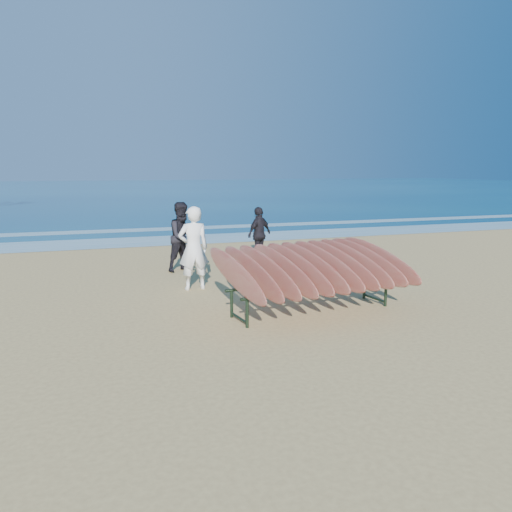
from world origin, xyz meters
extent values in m
plane|color=tan|center=(0.00, 0.00, 0.00)|extent=(120.00, 120.00, 0.00)
plane|color=navy|center=(0.00, 55.00, 0.01)|extent=(160.00, 160.00, 0.00)
plane|color=white|center=(0.00, 10.00, 0.01)|extent=(160.00, 160.00, 0.00)
plane|color=white|center=(0.00, 13.50, 0.01)|extent=(160.00, 160.00, 0.00)
cylinder|color=#1D2E1F|center=(-0.62, -0.61, 0.25)|extent=(0.06, 0.06, 0.50)
cylinder|color=#1D2E1F|center=(2.31, -0.20, 0.25)|extent=(0.06, 0.06, 0.50)
cylinder|color=#1D2E1F|center=(-0.71, 0.04, 0.25)|extent=(0.06, 0.06, 0.50)
cylinder|color=#1D2E1F|center=(2.22, 0.45, 0.25)|extent=(0.06, 0.06, 0.50)
cylinder|color=#1D2E1F|center=(0.84, -0.40, 0.50)|extent=(3.18, 0.50, 0.06)
cylinder|color=#1D2E1F|center=(0.75, 0.24, 0.50)|extent=(3.18, 0.50, 0.06)
cylinder|color=#1D2E1F|center=(-0.67, -0.29, 0.08)|extent=(0.13, 0.65, 0.04)
cylinder|color=#1D2E1F|center=(2.26, 0.13, 0.08)|extent=(0.13, 0.65, 0.04)
ellipsoid|color=#6F0709|center=(-0.74, -0.29, 0.86)|extent=(0.40, 2.43, 0.94)
ellipsoid|color=#6F0709|center=(-0.43, -0.25, 0.86)|extent=(0.40, 2.43, 0.94)
ellipsoid|color=#6F0709|center=(-0.12, -0.21, 0.86)|extent=(0.40, 2.43, 0.94)
ellipsoid|color=#6F0709|center=(0.18, -0.17, 0.86)|extent=(0.40, 2.43, 0.94)
ellipsoid|color=#6F0709|center=(0.49, -0.12, 0.86)|extent=(0.40, 2.43, 0.94)
ellipsoid|color=#6F0709|center=(0.80, -0.08, 0.86)|extent=(0.40, 2.43, 0.94)
ellipsoid|color=#6F0709|center=(1.11, -0.04, 0.86)|extent=(0.40, 2.43, 0.94)
ellipsoid|color=#6F0709|center=(1.41, 0.01, 0.86)|extent=(0.40, 2.43, 0.94)
ellipsoid|color=#6F0709|center=(1.72, 0.05, 0.86)|extent=(0.40, 2.43, 0.94)
ellipsoid|color=#6F0709|center=(2.03, 0.09, 0.86)|extent=(0.40, 2.43, 0.94)
ellipsoid|color=#6F0709|center=(2.33, 0.14, 0.86)|extent=(0.40, 2.43, 0.94)
imported|color=white|center=(-0.93, 2.33, 0.92)|extent=(0.68, 0.46, 1.83)
imported|color=black|center=(-0.79, 4.37, 0.89)|extent=(1.07, 0.98, 1.79)
imported|color=black|center=(1.52, 5.10, 0.78)|extent=(0.98, 0.80, 1.55)
camera|label=1|loc=(-3.01, -8.27, 2.65)|focal=35.00mm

